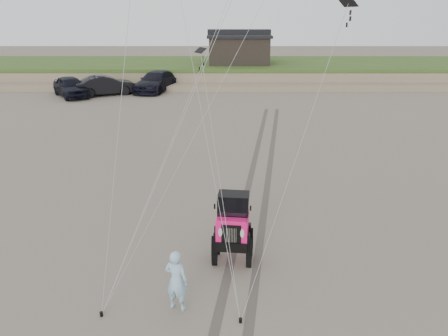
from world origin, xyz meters
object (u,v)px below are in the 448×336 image
Objects in this scene: cabin at (239,48)px; truck_a at (71,87)px; truck_c at (156,81)px; jeep at (233,236)px; truck_b at (106,85)px; man at (176,280)px.

truck_a is at bearing -147.31° from cabin.
truck_c is 29.12m from jeep.
cabin reaches higher than truck_c.
cabin is 14.73m from truck_b.
truck_a is 1.10× the size of jeep.
truck_c is 1.31× the size of jeep.
truck_c is at bearing -139.15° from cabin.
truck_c is (6.85, 2.69, 0.02)m from truck_a.
jeep is at bearing -91.96° from cabin.
truck_b is at bearing -53.23° from man.
man is (9.10, -28.63, -0.01)m from truck_b.
truck_a is 0.99× the size of truck_b.
truck_b is 0.85× the size of truck_c.
cabin is at bearing -79.11° from truck_b.
truck_c reaches higher than truck_b.
cabin is 1.39× the size of jeep.
truck_b is at bearing -19.67° from truck_a.
truck_c is (4.05, 1.96, 0.03)m from truck_b.
cabin is 35.13m from jeep.
truck_c is 3.65× the size of man.
man is (-2.63, -37.22, -2.41)m from cabin.
truck_b is 4.50m from truck_c.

